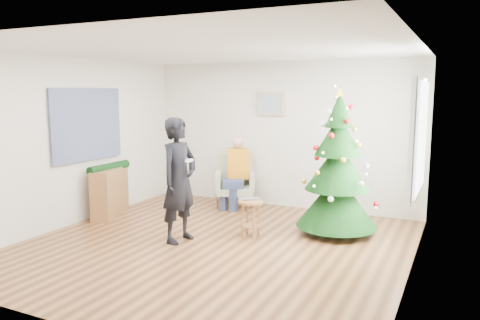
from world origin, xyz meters
The scene contains 19 objects.
floor centered at (0.00, 0.00, 0.00)m, with size 5.00×5.00×0.00m, color brown.
ceiling centered at (0.00, 0.00, 2.60)m, with size 5.00×5.00×0.00m, color white.
wall_back centered at (0.00, 2.50, 1.30)m, with size 5.00×5.00×0.00m, color silver.
wall_front centered at (0.00, -2.50, 1.30)m, with size 5.00×5.00×0.00m, color silver.
wall_left centered at (-2.50, 0.00, 1.30)m, with size 5.00×5.00×0.00m, color silver.
wall_right centered at (2.50, 0.00, 1.30)m, with size 5.00×5.00×0.00m, color silver.
window_panel centered at (2.47, 1.00, 1.50)m, with size 0.04×1.30×1.40m, color white.
curtains centered at (2.44, 1.00, 1.50)m, with size 0.05×1.75×1.50m.
christmas_tree centered at (1.35, 1.27, 0.96)m, with size 1.18×1.18×2.13m.
stool centered at (0.28, 0.56, 0.27)m, with size 0.36×0.36×0.54m.
laptop centered at (0.28, 0.56, 0.55)m, with size 0.29×0.19×0.02m, color silver.
armchair centered at (-0.70, 2.06, 0.35)m, with size 0.85×0.83×0.96m.
seated_person centered at (-0.67, 2.01, 0.64)m, with size 0.49×0.62×1.26m.
standing_man centered at (-0.53, -0.03, 0.86)m, with size 0.63×0.41×1.73m, color black.
game_controller centered at (-0.34, -0.06, 1.15)m, with size 0.04×0.13×0.04m, color white.
console centered at (-2.33, 0.61, 0.40)m, with size 0.30×1.00×0.80m, color brown.
garland centered at (-2.33, 0.61, 0.82)m, with size 0.14×0.14×0.90m, color black.
tapestry centered at (-2.46, 0.30, 1.55)m, with size 0.03×1.50×1.15m, color black.
framed_picture centered at (-0.20, 2.46, 1.85)m, with size 0.52×0.05×0.42m.
Camera 1 is at (2.98, -5.35, 2.07)m, focal length 35.00 mm.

